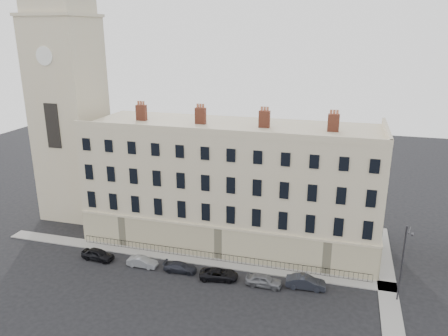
{
  "coord_description": "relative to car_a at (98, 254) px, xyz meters",
  "views": [
    {
      "loc": [
        7.18,
        -38.56,
        26.05
      ],
      "look_at": [
        -6.43,
        10.0,
        10.14
      ],
      "focal_mm": 35.0,
      "sensor_mm": 36.0,
      "label": 1
    }
  ],
  "objects": [
    {
      "name": "ground",
      "position": [
        19.76,
        -1.98,
        -0.68
      ],
      "size": [
        160.0,
        160.0,
        0.0
      ],
      "primitive_type": "plane",
      "color": "black",
      "rests_on": "ground"
    },
    {
      "name": "terrace",
      "position": [
        13.8,
        9.99,
        6.82
      ],
      "size": [
        36.22,
        12.22,
        17.0
      ],
      "color": "beige",
      "rests_on": "ground"
    },
    {
      "name": "church_tower",
      "position": [
        -10.24,
        12.01,
        17.98
      ],
      "size": [
        8.0,
        8.13,
        44.0
      ],
      "color": "beige",
      "rests_on": "ground"
    },
    {
      "name": "pavement_terrace",
      "position": [
        9.76,
        3.02,
        -0.62
      ],
      "size": [
        48.0,
        2.0,
        0.12
      ],
      "primitive_type": "cube",
      "color": "gray",
      "rests_on": "ground"
    },
    {
      "name": "pavement_east_return",
      "position": [
        32.76,
        6.02,
        -0.62
      ],
      "size": [
        2.0,
        24.0,
        0.12
      ],
      "primitive_type": "cube",
      "color": "gray",
      "rests_on": "ground"
    },
    {
      "name": "railings",
      "position": [
        13.76,
        3.42,
        -0.13
      ],
      "size": [
        35.0,
        0.04,
        0.96
      ],
      "color": "black",
      "rests_on": "ground"
    },
    {
      "name": "car_a",
      "position": [
        0.0,
        0.0,
        0.0
      ],
      "size": [
        4.09,
        1.91,
        1.36
      ],
      "primitive_type": "imported",
      "rotation": [
        0.0,
        0.0,
        1.49
      ],
      "color": "black",
      "rests_on": "ground"
    },
    {
      "name": "car_b",
      "position": [
        5.81,
        -0.05,
        -0.09
      ],
      "size": [
        3.55,
        1.26,
        1.17
      ],
      "primitive_type": "imported",
      "rotation": [
        0.0,
        0.0,
        1.56
      ],
      "color": "gray",
      "rests_on": "ground"
    },
    {
      "name": "car_c",
      "position": [
        10.43,
        0.08,
        -0.13
      ],
      "size": [
        3.88,
        1.73,
        1.11
      ],
      "primitive_type": "imported",
      "rotation": [
        0.0,
        0.0,
        1.62
      ],
      "color": "#21232C",
      "rests_on": "ground"
    },
    {
      "name": "car_d",
      "position": [
        15.06,
        -0.23,
        -0.09
      ],
      "size": [
        4.51,
        2.65,
        1.18
      ],
      "primitive_type": "imported",
      "rotation": [
        0.0,
        0.0,
        1.74
      ],
      "color": "black",
      "rests_on": "ground"
    },
    {
      "name": "car_e",
      "position": [
        20.07,
        -0.23,
        -0.01
      ],
      "size": [
        3.94,
        1.64,
        1.33
      ],
      "primitive_type": "imported",
      "rotation": [
        0.0,
        0.0,
        1.55
      ],
      "color": "slate",
      "rests_on": "ground"
    },
    {
      "name": "car_f",
      "position": [
        24.39,
        0.55,
        0.01
      ],
      "size": [
        4.25,
        1.69,
        1.37
      ],
      "primitive_type": "imported",
      "rotation": [
        0.0,
        0.0,
        1.63
      ],
      "color": "#20222B",
      "rests_on": "ground"
    },
    {
      "name": "streetlamp",
      "position": [
        33.56,
        0.71,
        3.89
      ],
      "size": [
        0.56,
        1.76,
        8.25
      ],
      "rotation": [
        0.0,
        0.0,
        -0.23
      ],
      "color": "#323137",
      "rests_on": "ground"
    }
  ]
}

